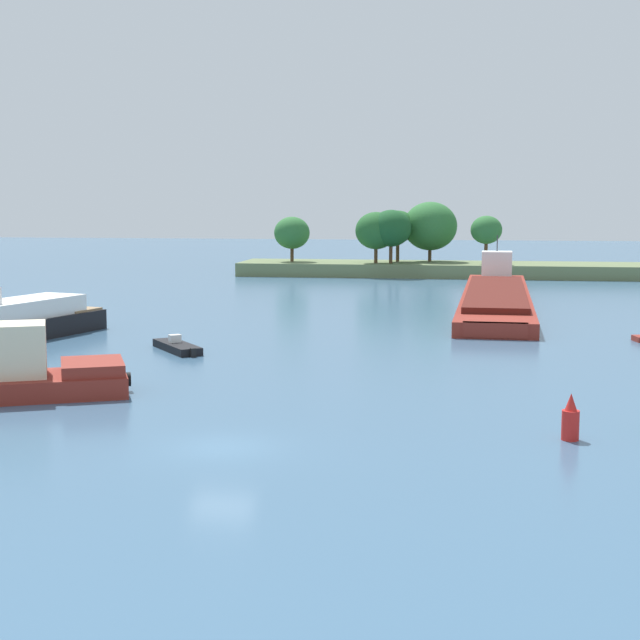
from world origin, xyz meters
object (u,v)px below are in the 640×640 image
object	(u,v)px
tugboat	(18,373)
white_riverboat	(2,323)
channel_buoy_red	(570,420)
cargo_barge	(496,295)
small_motorboat	(177,347)

from	to	relation	value
tugboat	white_riverboat	size ratio (longest dim) A/B	0.64
tugboat	white_riverboat	xyz separation A→B (m)	(-9.44, 16.94, 0.08)
tugboat	channel_buoy_red	world-z (taller)	tugboat
tugboat	channel_buoy_red	bearing A→B (deg)	-10.09
cargo_barge	channel_buoy_red	bearing A→B (deg)	-88.43
tugboat	channel_buoy_red	distance (m)	26.04
white_riverboat	channel_buoy_red	distance (m)	41.14
small_motorboat	channel_buoy_red	size ratio (longest dim) A/B	2.71
cargo_barge	white_riverboat	bearing A→B (deg)	-139.37
tugboat	channel_buoy_red	size ratio (longest dim) A/B	6.02
cargo_barge	white_riverboat	xyz separation A→B (m)	(-33.69, -28.91, 0.43)
tugboat	cargo_barge	distance (m)	51.88
tugboat	cargo_barge	world-z (taller)	cargo_barge
tugboat	cargo_barge	size ratio (longest dim) A/B	0.26
tugboat	small_motorboat	distance (m)	15.45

